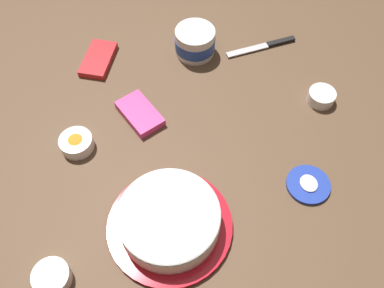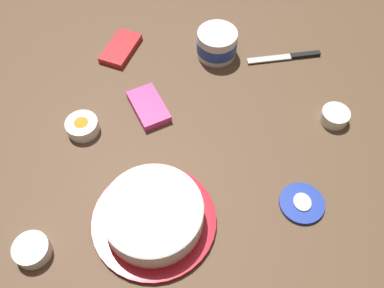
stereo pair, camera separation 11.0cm
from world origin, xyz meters
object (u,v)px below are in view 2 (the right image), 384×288
candy_box_lower (121,48)px  frosting_tub_lid (302,203)px  frosted_cake (153,215)px  sprinkle_bowl_blue (32,250)px  spreading_knife (290,56)px  frosting_tub (217,43)px  sprinkle_bowl_orange (82,126)px  sprinkle_bowl_pink (335,116)px  candy_box_upper (149,107)px

candy_box_lower → frosting_tub_lid: bearing=-115.5°
frosted_cake → sprinkle_bowl_blue: bearing=102.5°
spreading_knife → sprinkle_bowl_blue: sprinkle_bowl_blue is taller
frosting_tub → frosted_cake: bearing=160.4°
frosting_tub → sprinkle_bowl_orange: bearing=125.0°
frosting_tub → spreading_knife: frosting_tub is taller
spreading_knife → sprinkle_bowl_pink: 0.26m
frosting_tub → frosting_tub_lid: (-0.54, -0.17, -0.04)m
frosting_tub → candy_box_upper: bearing=135.0°
frosting_tub_lid → sprinkle_bowl_pink: (0.25, -0.14, 0.01)m
frosting_tub_lid → sprinkle_bowl_blue: 0.66m
frosting_tub → candy_box_lower: bearing=84.4°
sprinkle_bowl_blue → candy_box_lower: 0.68m
sprinkle_bowl_orange → candy_box_upper: bearing=-70.8°
sprinkle_bowl_orange → sprinkle_bowl_blue: size_ratio=1.07×
frosting_tub → candy_box_lower: size_ratio=0.84×
sprinkle_bowl_blue → frosting_tub_lid: bearing=-82.2°
sprinkle_bowl_pink → candy_box_upper: (0.07, 0.52, -0.01)m
frosting_tub → frosting_tub_lid: frosting_tub is taller
sprinkle_bowl_orange → candy_box_lower: sprinkle_bowl_orange is taller
frosted_cake → sprinkle_bowl_pink: size_ratio=3.85×
frosting_tub_lid → spreading_knife: frosting_tub_lid is taller
spreading_knife → candy_box_lower: candy_box_lower is taller
frosting_tub_lid → sprinkle_bowl_orange: size_ratio=1.26×
frosting_tub → sprinkle_bowl_orange: (-0.28, 0.40, -0.02)m
spreading_knife → candy_box_upper: (-0.18, 0.45, 0.01)m
sprinkle_bowl_pink → sprinkle_bowl_orange: bearing=89.7°
sprinkle_bowl_orange → sprinkle_bowl_pink: bearing=-90.3°
sprinkle_bowl_orange → candy_box_upper: size_ratio=0.63×
sprinkle_bowl_pink → sprinkle_bowl_orange: 0.71m
candy_box_lower → candy_box_upper: (-0.24, -0.09, 0.00)m
spreading_knife → sprinkle_bowl_blue: bearing=129.7°
sprinkle_bowl_orange → sprinkle_bowl_blue: 0.36m
frosting_tub → spreading_knife: 0.24m
spreading_knife → sprinkle_bowl_pink: bearing=-163.0°
frosting_tub → sprinkle_bowl_blue: (-0.63, 0.48, -0.03)m
frosted_cake → frosting_tub_lid: size_ratio=2.68×
frosting_tub → candy_box_upper: size_ratio=0.89×
frosting_tub_lid → candy_box_lower: bearing=39.8°
sprinkle_bowl_pink → sprinkle_bowl_blue: bearing=113.5°
frosting_tub → sprinkle_bowl_pink: size_ratio=1.61×
frosted_cake → sprinkle_bowl_blue: (-0.06, 0.28, -0.02)m
frosting_tub_lid → candy_box_lower: size_ratio=0.75×
frosting_tub → spreading_knife: size_ratio=0.53×
frosting_tub_lid → sprinkle_bowl_orange: sprinkle_bowl_orange is taller
frosted_cake → sprinkle_bowl_orange: (0.29, 0.20, -0.02)m
spreading_knife → frosting_tub_lid: bearing=172.6°
sprinkle_bowl_pink → sprinkle_bowl_orange: size_ratio=0.88×
frosted_cake → candy_box_lower: frosted_cake is taller
sprinkle_bowl_orange → candy_box_upper: (0.06, -0.18, -0.01)m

